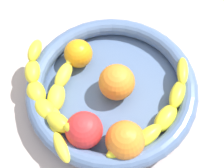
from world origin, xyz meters
The scene contains 9 objects.
kitchen_counter centered at (0.00, 0.00, 1.50)cm, with size 120.00×120.00×3.00cm, color #B6A59F.
fruit_bowl centered at (0.00, 0.00, 5.85)cm, with size 32.32×32.32×5.50cm.
banana_draped_left centered at (12.33, 0.34, 8.44)cm, with size 11.32×22.65×5.09cm.
banana_draped_right centered at (9.61, 0.68, 7.40)cm, with size 10.23×24.05×3.89cm.
banana_arching_top centered at (-7.51, 7.29, 7.60)cm, with size 19.21×17.94×4.30cm.
orange_front centered at (5.09, -8.08, 8.01)cm, with size 5.60×5.60×5.60cm, color orange.
orange_mid_left centered at (-0.90, 0.17, 8.58)cm, with size 6.75×6.75×6.75cm, color orange.
orange_mid_right centered at (0.48, 11.24, 8.58)cm, with size 6.75×6.75×6.75cm, color orange.
tomato_red centered at (6.44, 8.05, 8.47)cm, with size 6.52×6.52×6.52cm, color red.
Camera 1 is at (5.98, 30.05, 62.33)cm, focal length 54.24 mm.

